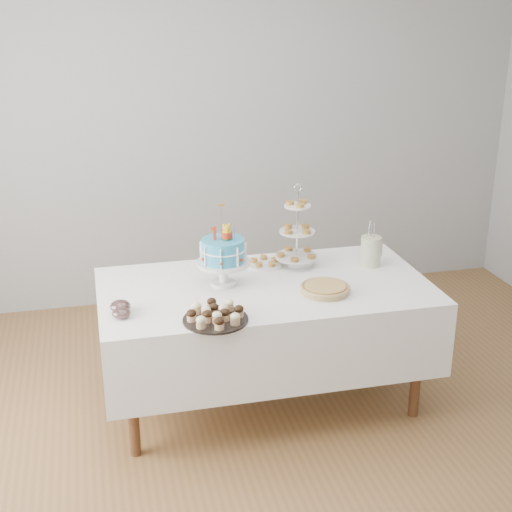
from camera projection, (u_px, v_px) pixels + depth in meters
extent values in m
plane|color=brown|center=(277.00, 427.00, 4.14)|extent=(5.00, 5.00, 0.00)
cube|color=#949698|center=(211.00, 132.00, 5.49)|extent=(5.00, 0.04, 2.70)
cube|color=#949698|center=(484.00, 414.00, 1.84)|extent=(5.00, 0.04, 2.70)
cube|color=white|center=(265.00, 320.00, 4.22)|extent=(1.92, 1.02, 0.45)
cylinder|color=brown|center=(132.00, 401.00, 3.78)|extent=(0.06, 0.06, 0.67)
cylinder|color=brown|center=(417.00, 365.00, 4.14)|extent=(0.06, 0.06, 0.67)
cylinder|color=brown|center=(123.00, 339.00, 4.45)|extent=(0.06, 0.06, 0.67)
cylinder|color=brown|center=(369.00, 313.00, 4.81)|extent=(0.06, 0.06, 0.67)
cylinder|color=#2E9CC8|center=(223.00, 250.00, 4.07)|extent=(0.24, 0.24, 0.13)
torus|color=white|center=(223.00, 249.00, 4.07)|extent=(0.26, 0.26, 0.01)
cube|color=#B22B12|center=(215.00, 233.00, 4.03)|extent=(0.03, 0.02, 0.08)
cylinder|color=blue|center=(234.00, 235.00, 4.00)|extent=(0.01, 0.01, 0.08)
cylinder|color=silver|center=(221.00, 222.00, 4.05)|extent=(0.00, 0.00, 0.19)
cylinder|color=#F0A742|center=(221.00, 205.00, 4.01)|extent=(0.05, 0.05, 0.01)
cylinder|color=black|center=(216.00, 320.00, 3.70)|extent=(0.34, 0.34, 0.01)
ellipsoid|color=black|center=(203.00, 312.00, 3.66)|extent=(0.05, 0.05, 0.04)
ellipsoid|color=beige|center=(228.00, 310.00, 3.69)|extent=(0.05, 0.05, 0.04)
cylinder|color=tan|center=(325.00, 290.00, 4.03)|extent=(0.27, 0.27, 0.03)
cylinder|color=#A58040|center=(325.00, 287.00, 4.03)|extent=(0.24, 0.24, 0.02)
torus|color=tan|center=(325.00, 287.00, 4.03)|extent=(0.29, 0.29, 0.02)
cylinder|color=silver|center=(297.00, 229.00, 4.36)|extent=(0.01, 0.01, 0.48)
cylinder|color=silver|center=(297.00, 256.00, 4.42)|extent=(0.27, 0.27, 0.01)
cylinder|color=silver|center=(297.00, 232.00, 4.37)|extent=(0.22, 0.22, 0.01)
cylinder|color=silver|center=(298.00, 206.00, 4.31)|extent=(0.16, 0.16, 0.01)
torus|color=silver|center=(298.00, 188.00, 4.27)|extent=(0.05, 0.01, 0.05)
cylinder|color=silver|center=(300.00, 259.00, 4.45)|extent=(0.17, 0.17, 0.07)
cylinder|color=silver|center=(265.00, 264.00, 4.45)|extent=(0.24, 0.24, 0.01)
ellipsoid|color=silver|center=(121.00, 313.00, 3.72)|extent=(0.10, 0.10, 0.06)
cylinder|color=#4E0C06|center=(121.00, 314.00, 3.72)|extent=(0.07, 0.07, 0.03)
ellipsoid|color=silver|center=(120.00, 306.00, 3.79)|extent=(0.11, 0.11, 0.07)
cylinder|color=#4E0C06|center=(120.00, 307.00, 3.79)|extent=(0.08, 0.08, 0.03)
cylinder|color=white|center=(371.00, 251.00, 4.41)|extent=(0.13, 0.13, 0.18)
cylinder|color=white|center=(381.00, 249.00, 4.41)|extent=(0.01, 0.01, 0.10)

